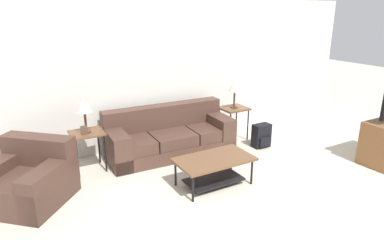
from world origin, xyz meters
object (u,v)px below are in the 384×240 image
at_px(side_table_right, 234,111).
at_px(table_lamp_right, 235,86).
at_px(armchair, 27,181).
at_px(table_lamp_left, 84,106).
at_px(backpack, 261,136).
at_px(couch, 169,137).
at_px(coffee_table, 214,165).
at_px(side_table_left, 87,137).

relative_size(side_table_right, table_lamp_right, 1.17).
height_order(armchair, table_lamp_left, table_lamp_left).
bearing_deg(backpack, armchair, 178.97).
bearing_deg(couch, table_lamp_left, 179.31).
relative_size(coffee_table, side_table_left, 1.73).
xyz_separation_m(coffee_table, backpack, (1.54, 0.78, -0.10)).
height_order(side_table_left, backpack, side_table_left).
bearing_deg(coffee_table, table_lamp_right, 45.70).
distance_m(armchair, table_lamp_right, 3.80).
bearing_deg(table_lamp_left, couch, -0.69).
bearing_deg(table_lamp_left, table_lamp_right, 0.00).
distance_m(coffee_table, side_table_left, 2.00).
xyz_separation_m(armchair, side_table_left, (0.92, 0.52, 0.27)).
relative_size(couch, armchair, 1.60).
bearing_deg(couch, table_lamp_right, 0.69).
relative_size(couch, side_table_left, 3.49).
xyz_separation_m(armchair, table_lamp_right, (3.69, 0.52, 0.77)).
relative_size(coffee_table, table_lamp_left, 2.02).
xyz_separation_m(side_table_right, table_lamp_right, (-0.00, 0.00, 0.49)).
height_order(couch, side_table_right, couch).
distance_m(table_lamp_left, backpack, 3.15).
bearing_deg(table_lamp_right, side_table_right, 0.00).
height_order(armchair, side_table_left, armchair).
xyz_separation_m(side_table_right, backpack, (0.21, -0.59, -0.35)).
xyz_separation_m(coffee_table, side_table_left, (-1.44, 1.37, 0.25)).
distance_m(side_table_left, table_lamp_right, 2.81).
xyz_separation_m(side_table_left, table_lamp_left, (0.00, 0.00, 0.49)).
distance_m(couch, side_table_right, 1.41).
bearing_deg(side_table_right, table_lamp_left, 180.00).
bearing_deg(armchair, table_lamp_right, 7.99).
relative_size(side_table_right, backpack, 1.47).
relative_size(side_table_left, table_lamp_right, 1.17).
height_order(coffee_table, table_lamp_left, table_lamp_left).
xyz_separation_m(coffee_table, table_lamp_right, (1.33, 1.37, 0.74)).
bearing_deg(armchair, side_table_right, 7.99).
distance_m(armchair, backpack, 3.90).
distance_m(couch, table_lamp_left, 1.58).
xyz_separation_m(side_table_left, side_table_right, (2.77, 0.00, 0.00)).
height_order(coffee_table, table_lamp_right, table_lamp_right).
bearing_deg(backpack, side_table_right, 109.85).
xyz_separation_m(couch, table_lamp_right, (1.38, 0.02, 0.75)).
height_order(side_table_left, side_table_right, same).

